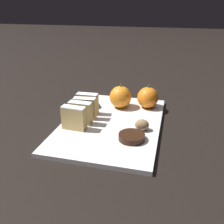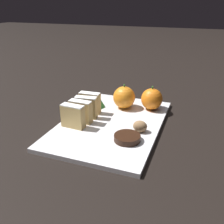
% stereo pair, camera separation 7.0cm
% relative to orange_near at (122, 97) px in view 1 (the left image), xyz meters
% --- Properties ---
extents(ground_plane, '(6.00, 6.00, 0.00)m').
position_rel_orange_near_xyz_m(ground_plane, '(-0.00, -0.11, -0.05)').
color(ground_plane, black).
extents(serving_platter, '(0.27, 0.41, 0.01)m').
position_rel_orange_near_xyz_m(serving_platter, '(-0.00, -0.11, -0.04)').
color(serving_platter, white).
rests_on(serving_platter, ground_plane).
extents(stollen_slice_front, '(0.07, 0.03, 0.06)m').
position_rel_orange_near_xyz_m(stollen_slice_front, '(-0.09, -0.18, -0.00)').
color(stollen_slice_front, tan).
rests_on(stollen_slice_front, serving_platter).
extents(stollen_slice_second, '(0.06, 0.03, 0.06)m').
position_rel_orange_near_xyz_m(stollen_slice_second, '(-0.09, -0.14, -0.00)').
color(stollen_slice_second, tan).
rests_on(stollen_slice_second, serving_platter).
extents(stollen_slice_third, '(0.07, 0.03, 0.06)m').
position_rel_orange_near_xyz_m(stollen_slice_third, '(-0.09, -0.11, -0.00)').
color(stollen_slice_third, tan).
rests_on(stollen_slice_third, serving_platter).
extents(stollen_slice_fourth, '(0.06, 0.03, 0.06)m').
position_rel_orange_near_xyz_m(stollen_slice_fourth, '(-0.09, -0.07, -0.00)').
color(stollen_slice_fourth, tan).
rests_on(stollen_slice_fourth, serving_platter).
extents(orange_near, '(0.07, 0.07, 0.08)m').
position_rel_orange_near_xyz_m(orange_near, '(0.00, 0.00, 0.00)').
color(orange_near, orange).
rests_on(orange_near, serving_platter).
extents(orange_far, '(0.07, 0.07, 0.08)m').
position_rel_orange_near_xyz_m(orange_far, '(0.08, 0.02, -0.00)').
color(orange_far, orange).
rests_on(orange_far, serving_platter).
extents(walnut, '(0.04, 0.03, 0.03)m').
position_rel_orange_near_xyz_m(walnut, '(0.08, -0.14, -0.02)').
color(walnut, '#8E6B47').
rests_on(walnut, serving_platter).
extents(chocolate_cookie, '(0.07, 0.07, 0.02)m').
position_rel_orange_near_xyz_m(chocolate_cookie, '(0.07, -0.20, -0.03)').
color(chocolate_cookie, black).
rests_on(chocolate_cookie, serving_platter).
extents(evergreen_sprig, '(0.05, 0.05, 0.05)m').
position_rel_orange_near_xyz_m(evergreen_sprig, '(-0.09, -0.02, -0.01)').
color(evergreen_sprig, '#2D7538').
rests_on(evergreen_sprig, serving_platter).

